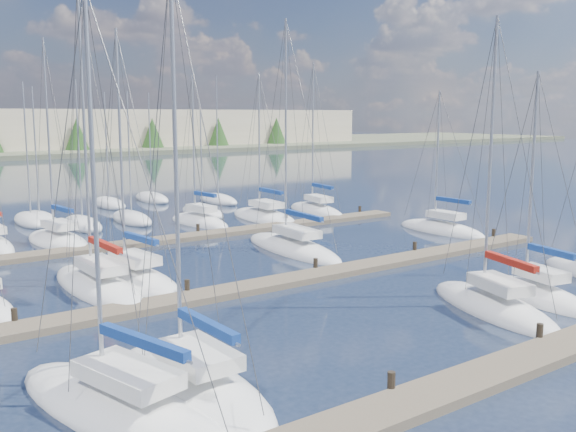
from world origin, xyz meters
TOP-DOWN VIEW (x-y plane):
  - ground at (0.00, 60.00)m, footprint 400.00×400.00m
  - dock_near at (0.00, 2.01)m, footprint 44.00×1.93m
  - dock_mid at (0.00, 16.01)m, footprint 44.00×1.93m
  - dock_far at (0.00, 30.01)m, footprint 44.00×1.93m
  - sailboat_r at (17.93, 34.47)m, footprint 3.81×8.96m
  - sailboat_p at (6.48, 35.35)m, footprint 3.10×7.58m
  - sailboat_o at (-5.25, 33.93)m, footprint 3.68×8.09m
  - sailboat_d at (6.23, 6.70)m, footprint 4.98×8.87m
  - sailboat_q at (12.09, 34.24)m, footprint 3.73×9.24m
  - sailboat_k at (6.51, 22.49)m, footprint 3.68×10.68m
  - sailboat_m at (19.71, 21.37)m, footprint 2.49×8.02m
  - sailboat_c at (-8.88, 6.98)m, footprint 3.37×8.57m
  - sailboat_i at (-7.12, 20.74)m, footprint 2.98×9.93m
  - sailboat_j at (-5.13, 21.08)m, footprint 3.82×8.58m
  - sailboat_e at (9.42, 6.69)m, footprint 3.67×7.41m
  - sailboat_b at (-11.33, 6.88)m, footprint 5.34×10.11m
  - distant_boats at (-4.34, 43.76)m, footprint 36.93×20.75m

SIDE VIEW (x-z plane):
  - ground at x=0.00m, z-range 0.00..0.00m
  - dock_near at x=0.00m, z-range -0.40..0.70m
  - dock_mid at x=0.00m, z-range -0.40..0.70m
  - dock_far at x=0.00m, z-range -0.40..0.70m
  - sailboat_b at x=-11.33m, z-range -6.41..6.75m
  - sailboat_q at x=12.09m, z-range -6.33..6.67m
  - sailboat_m at x=19.71m, z-range -5.49..5.84m
  - sailboat_c at x=-8.88m, z-range -6.87..7.22m
  - sailboat_j at x=-5.13m, z-range -6.78..7.14m
  - sailboat_k at x=6.51m, z-range -7.60..7.97m
  - sailboat_d at x=6.23m, z-range -6.73..7.10m
  - sailboat_p at x=6.48m, z-range -6.17..6.54m
  - sailboat_e at x=9.42m, z-range -5.60..5.97m
  - sailboat_r at x=17.93m, z-range -6.88..7.26m
  - sailboat_i at x=-7.12m, z-range -7.74..8.11m
  - sailboat_o at x=-5.25m, z-range -7.13..7.51m
  - distant_boats at x=-4.34m, z-range -6.36..6.94m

